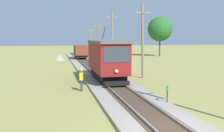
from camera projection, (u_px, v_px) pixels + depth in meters
name	position (u px, v px, depth m)	size (l,w,h in m)	color
ground_plane	(165.00, 130.00, 12.02)	(260.00, 260.00, 0.00)	olive
track_ballast	(165.00, 128.00, 12.01)	(4.20, 120.00, 0.18)	gray
sleeper_bed	(165.00, 126.00, 12.00)	(2.04, 120.00, 0.01)	#423323
rail_left	(150.00, 126.00, 11.84)	(0.07, 120.00, 0.14)	gray
rail_right	(181.00, 124.00, 12.14)	(0.07, 120.00, 0.14)	gray
red_tram	(107.00, 58.00, 25.26)	(2.60, 8.54, 4.79)	maroon
freight_car	(81.00, 51.00, 50.61)	(2.40, 5.20, 2.31)	brown
utility_pole_near_tram	(143.00, 40.00, 27.45)	(1.40, 0.62, 7.47)	#7A664C
utility_pole_mid	(112.00, 37.00, 42.21)	(1.40, 0.46, 8.22)	#7A664C
utility_pole_far	(98.00, 39.00, 55.31)	(1.40, 0.47, 7.32)	#7A664C
utility_pole_distant	(90.00, 40.00, 67.81)	(1.40, 0.44, 6.78)	#7A664C
trackside_signal_marker	(167.00, 94.00, 16.54)	(0.21, 0.21, 1.18)	black
gravel_pile	(59.00, 57.00, 48.69)	(2.20, 2.20, 1.13)	gray
track_worker	(81.00, 78.00, 20.74)	(0.32, 0.42, 1.78)	navy
tree_right_near	(160.00, 29.00, 59.19)	(5.37, 5.37, 8.66)	#4C3823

